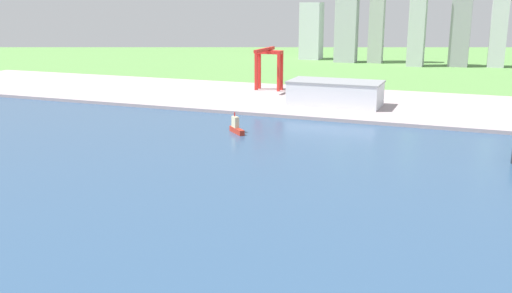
% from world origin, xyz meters
% --- Properties ---
extents(ground_plane, '(2400.00, 2400.00, 0.00)m').
position_xyz_m(ground_plane, '(0.00, 300.00, 0.00)').
color(ground_plane, '#5A8E46').
extents(water_bay, '(840.00, 360.00, 0.15)m').
position_xyz_m(water_bay, '(0.00, 240.00, 0.07)').
color(water_bay, '#2D4C70').
rests_on(water_bay, ground).
extents(industrial_pier, '(840.00, 140.00, 2.50)m').
position_xyz_m(industrial_pier, '(0.00, 490.00, 1.25)').
color(industrial_pier, '#A9999A').
rests_on(industrial_pier, ground).
extents(tugboat_small, '(13.75, 13.51, 12.18)m').
position_xyz_m(tugboat_small, '(-57.65, 367.25, 3.63)').
color(tugboat_small, '#B22D1E').
rests_on(tugboat_small, water_bay).
extents(port_crane_red, '(22.85, 44.06, 36.68)m').
position_xyz_m(port_crane_red, '(-92.89, 520.58, 28.96)').
color(port_crane_red, red).
rests_on(port_crane_red, industrial_pier).
extents(warehouse_main, '(67.21, 34.74, 18.11)m').
position_xyz_m(warehouse_main, '(-21.43, 468.58, 11.58)').
color(warehouse_main, silver).
rests_on(warehouse_main, industrial_pier).
extents(distant_skyline, '(288.98, 73.53, 150.14)m').
position_xyz_m(distant_skyline, '(-7.62, 812.59, 62.58)').
color(distant_skyline, silver).
rests_on(distant_skyline, ground).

